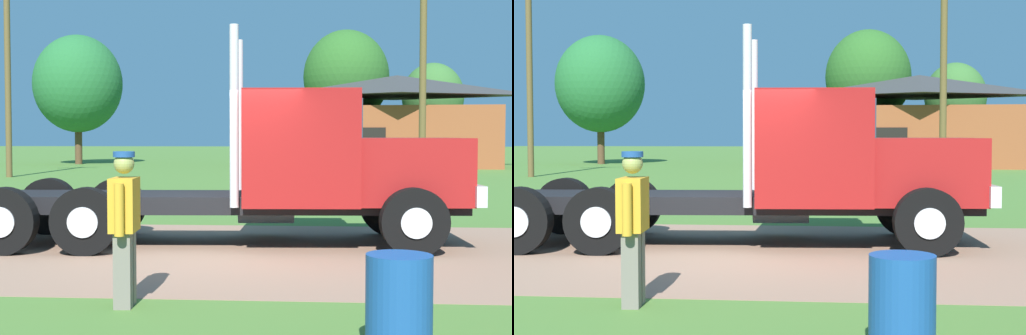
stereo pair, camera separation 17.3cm
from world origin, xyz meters
TOP-DOWN VIEW (x-y plane):
  - ground_plane at (0.00, 0.00)m, footprint 200.00×200.00m
  - dirt_track at (0.00, 0.00)m, footprint 120.00×6.49m
  - truck_foreground_white at (1.05, 0.90)m, footprint 8.40×3.00m
  - visitor_walking_mid at (-0.59, -3.58)m, footprint 0.29×0.66m
  - steel_barrel at (2.07, -5.25)m, footprint 0.53×0.53m
  - shed_building at (6.34, 30.60)m, footprint 11.76×7.20m
  - utility_pole_near at (-11.47, 18.90)m, footprint 1.95×1.27m
  - utility_pole_far at (5.59, 16.47)m, footprint 0.72×2.16m
  - tree_left at (-12.84, 32.42)m, footprint 5.43×5.43m
  - tree_mid at (3.64, 34.78)m, footprint 5.37×5.37m
  - tree_right at (9.30, 36.34)m, footprint 3.94×3.94m

SIDE VIEW (x-z plane):
  - ground_plane at x=0.00m, z-range 0.00..0.00m
  - dirt_track at x=0.00m, z-range 0.00..0.01m
  - steel_barrel at x=2.07m, z-range 0.00..0.86m
  - visitor_walking_mid at x=-0.59m, z-range 0.08..1.72m
  - truck_foreground_white at x=1.05m, z-range -0.54..2.95m
  - shed_building at x=6.34m, z-range -0.09..5.11m
  - tree_right at x=9.30m, z-range 1.03..7.48m
  - utility_pole_far at x=5.59m, z-range 0.26..9.14m
  - utility_pole_near at x=-11.47m, z-range 0.26..9.32m
  - tree_left at x=-12.84m, z-range 0.97..8.90m
  - tree_mid at x=3.64m, z-range 1.23..9.63m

